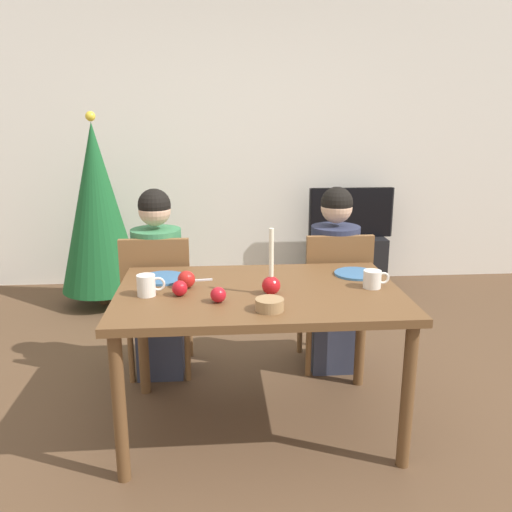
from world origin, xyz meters
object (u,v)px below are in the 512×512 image
at_px(chair_right, 334,293).
at_px(person_right_child, 334,283).
at_px(dining_table, 259,306).
at_px(person_left_child, 158,287).
at_px(chair_left, 158,298).
at_px(tv, 351,213).
at_px(mug_right, 373,279).
at_px(mug_left, 147,285).
at_px(apple_by_left_plate, 186,279).
at_px(tv_stand, 349,261).
at_px(apple_by_right_mug, 180,288).
at_px(bowl_walnuts, 270,305).
at_px(candle_centerpiece, 271,281).
at_px(plate_left, 163,278).
at_px(apple_near_candle, 218,295).
at_px(christmas_tree, 97,208).
at_px(plate_right, 356,274).

bearing_deg(chair_right, person_right_child, 90.00).
distance_m(dining_table, person_left_child, 0.86).
distance_m(chair_left, tv, 2.35).
bearing_deg(mug_right, dining_table, 179.12).
xyz_separation_m(person_right_child, mug_left, (-1.06, -0.68, 0.23)).
bearing_deg(chair_right, apple_by_left_plate, -148.20).
relative_size(tv_stand, apple_by_right_mug, 8.56).
bearing_deg(bowl_walnuts, candle_centerpiece, 82.13).
xyz_separation_m(person_left_child, plate_left, (0.08, -0.43, 0.19)).
xyz_separation_m(chair_left, mug_left, (0.03, -0.65, 0.29)).
bearing_deg(apple_near_candle, bowl_walnuts, -28.49).
relative_size(chair_right, apple_by_right_mug, 12.04).
relative_size(christmas_tree, apple_near_candle, 22.12).
relative_size(dining_table, tv_stand, 2.19).
bearing_deg(bowl_walnuts, apple_near_candle, 151.51).
bearing_deg(chair_right, plate_left, -158.69).
relative_size(dining_table, mug_right, 10.60).
height_order(candle_centerpiece, plate_left, candle_centerpiece).
distance_m(christmas_tree, apple_by_left_plate, 2.08).
relative_size(person_right_child, plate_left, 4.81).
height_order(person_left_child, candle_centerpiece, person_left_child).
xyz_separation_m(person_left_child, person_right_child, (1.09, 0.00, 0.00)).
bearing_deg(apple_near_candle, tv, 63.00).
relative_size(dining_table, person_left_child, 1.19).
height_order(chair_left, chair_right, same).
height_order(chair_right, plate_right, chair_right).
distance_m(chair_right, apple_near_candle, 1.09).
relative_size(christmas_tree, plate_right, 6.95).
distance_m(person_right_child, mug_left, 1.28).
xyz_separation_m(chair_left, candle_centerpiece, (0.62, -0.68, 0.31)).
bearing_deg(christmas_tree, apple_by_right_mug, -68.38).
bearing_deg(mug_right, mug_left, -178.27).
bearing_deg(apple_by_right_mug, christmas_tree, 111.62).
height_order(chair_right, apple_by_right_mug, chair_right).
relative_size(chair_right, apple_near_candle, 12.30).
relative_size(tv, mug_left, 5.86).
bearing_deg(tv, chair_right, -107.37).
distance_m(candle_centerpiece, mug_right, 0.52).
height_order(christmas_tree, bowl_walnuts, christmas_tree).
xyz_separation_m(candle_centerpiece, apple_by_left_plate, (-0.41, 0.13, -0.02)).
bearing_deg(tv_stand, candle_centerpiece, -112.89).
xyz_separation_m(plate_right, mug_right, (0.02, -0.22, 0.04)).
relative_size(person_left_child, apple_by_right_mug, 15.68).
xyz_separation_m(tv_stand, plate_right, (-0.51, -2.09, 0.52)).
distance_m(christmas_tree, apple_by_right_mug, 2.17).
bearing_deg(christmas_tree, bowl_walnuts, -61.76).
xyz_separation_m(person_left_child, plate_right, (1.11, -0.43, 0.19)).
bearing_deg(apple_by_right_mug, plate_left, 110.91).
bearing_deg(tv, apple_by_right_mug, -121.38).
bearing_deg(chair_right, person_left_child, 178.29).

